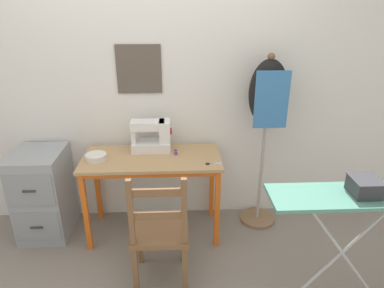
{
  "coord_description": "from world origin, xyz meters",
  "views": [
    {
      "loc": [
        0.22,
        -2.3,
        1.93
      ],
      "look_at": [
        0.33,
        0.24,
        0.86
      ],
      "focal_mm": 32.0,
      "sensor_mm": 36.0,
      "label": 1
    }
  ],
  "objects_px": {
    "scissors": "(211,164)",
    "dress_form": "(267,104)",
    "storage_box": "(365,186)",
    "filing_cabinet": "(44,194)",
    "sewing_machine": "(153,136)",
    "ironing_board": "(353,202)",
    "wooden_chair": "(160,232)",
    "fabric_bowl": "(96,157)",
    "thread_spool_near_machine": "(176,153)"
  },
  "relations": [
    {
      "from": "scissors",
      "to": "dress_form",
      "type": "height_order",
      "value": "dress_form"
    },
    {
      "from": "storage_box",
      "to": "filing_cabinet",
      "type": "bearing_deg",
      "value": 158.72
    },
    {
      "from": "sewing_machine",
      "to": "storage_box",
      "type": "height_order",
      "value": "sewing_machine"
    },
    {
      "from": "filing_cabinet",
      "to": "storage_box",
      "type": "distance_m",
      "value": 2.49
    },
    {
      "from": "dress_form",
      "to": "storage_box",
      "type": "height_order",
      "value": "dress_form"
    },
    {
      "from": "filing_cabinet",
      "to": "dress_form",
      "type": "xyz_separation_m",
      "value": [
        1.9,
        0.08,
        0.75
      ]
    },
    {
      "from": "sewing_machine",
      "to": "ironing_board",
      "type": "height_order",
      "value": "sewing_machine"
    },
    {
      "from": "scissors",
      "to": "filing_cabinet",
      "type": "xyz_separation_m",
      "value": [
        -1.42,
        0.2,
        -0.35
      ]
    },
    {
      "from": "scissors",
      "to": "wooden_chair",
      "type": "distance_m",
      "value": 0.67
    },
    {
      "from": "filing_cabinet",
      "to": "storage_box",
      "type": "height_order",
      "value": "storage_box"
    },
    {
      "from": "wooden_chair",
      "to": "ironing_board",
      "type": "xyz_separation_m",
      "value": [
        1.19,
        -0.25,
        0.37
      ]
    },
    {
      "from": "ironing_board",
      "to": "storage_box",
      "type": "xyz_separation_m",
      "value": [
        0.05,
        -0.0,
        0.11
      ]
    },
    {
      "from": "sewing_machine",
      "to": "scissors",
      "type": "distance_m",
      "value": 0.57
    },
    {
      "from": "dress_form",
      "to": "ironing_board",
      "type": "relative_size",
      "value": 1.51
    },
    {
      "from": "fabric_bowl",
      "to": "dress_form",
      "type": "height_order",
      "value": "dress_form"
    },
    {
      "from": "wooden_chair",
      "to": "filing_cabinet",
      "type": "relative_size",
      "value": 1.19
    },
    {
      "from": "thread_spool_near_machine",
      "to": "ironing_board",
      "type": "bearing_deg",
      "value": -38.88
    },
    {
      "from": "fabric_bowl",
      "to": "thread_spool_near_machine",
      "type": "distance_m",
      "value": 0.64
    },
    {
      "from": "wooden_chair",
      "to": "dress_form",
      "type": "distance_m",
      "value": 1.33
    },
    {
      "from": "sewing_machine",
      "to": "thread_spool_near_machine",
      "type": "xyz_separation_m",
      "value": [
        0.19,
        -0.12,
        -0.1
      ]
    },
    {
      "from": "storage_box",
      "to": "scissors",
      "type": "bearing_deg",
      "value": 140.87
    },
    {
      "from": "sewing_machine",
      "to": "thread_spool_near_machine",
      "type": "relative_size",
      "value": 7.61
    },
    {
      "from": "thread_spool_near_machine",
      "to": "storage_box",
      "type": "height_order",
      "value": "storage_box"
    },
    {
      "from": "ironing_board",
      "to": "fabric_bowl",
      "type": "bearing_deg",
      "value": 154.94
    },
    {
      "from": "sewing_machine",
      "to": "fabric_bowl",
      "type": "xyz_separation_m",
      "value": [
        -0.45,
        -0.18,
        -0.1
      ]
    },
    {
      "from": "sewing_machine",
      "to": "dress_form",
      "type": "bearing_deg",
      "value": -1.36
    },
    {
      "from": "thread_spool_near_machine",
      "to": "dress_form",
      "type": "height_order",
      "value": "dress_form"
    },
    {
      "from": "scissors",
      "to": "thread_spool_near_machine",
      "type": "height_order",
      "value": "thread_spool_near_machine"
    },
    {
      "from": "wooden_chair",
      "to": "filing_cabinet",
      "type": "xyz_separation_m",
      "value": [
        -1.03,
        0.63,
        -0.04
      ]
    },
    {
      "from": "wooden_chair",
      "to": "dress_form",
      "type": "height_order",
      "value": "dress_form"
    },
    {
      "from": "wooden_chair",
      "to": "storage_box",
      "type": "bearing_deg",
      "value": -11.49
    },
    {
      "from": "scissors",
      "to": "wooden_chair",
      "type": "height_order",
      "value": "wooden_chair"
    },
    {
      "from": "thread_spool_near_machine",
      "to": "dress_form",
      "type": "distance_m",
      "value": 0.85
    },
    {
      "from": "scissors",
      "to": "storage_box",
      "type": "height_order",
      "value": "storage_box"
    },
    {
      "from": "fabric_bowl",
      "to": "filing_cabinet",
      "type": "xyz_separation_m",
      "value": [
        -0.5,
        0.08,
        -0.38
      ]
    },
    {
      "from": "dress_form",
      "to": "fabric_bowl",
      "type": "bearing_deg",
      "value": -173.58
    },
    {
      "from": "sewing_machine",
      "to": "storage_box",
      "type": "bearing_deg",
      "value": -36.79
    },
    {
      "from": "sewing_machine",
      "to": "filing_cabinet",
      "type": "bearing_deg",
      "value": -174.12
    },
    {
      "from": "dress_form",
      "to": "ironing_board",
      "type": "height_order",
      "value": "dress_form"
    },
    {
      "from": "wooden_chair",
      "to": "thread_spool_near_machine",
      "type": "bearing_deg",
      "value": 79.04
    },
    {
      "from": "thread_spool_near_machine",
      "to": "dress_form",
      "type": "xyz_separation_m",
      "value": [
        0.76,
        0.09,
        0.38
      ]
    },
    {
      "from": "filing_cabinet",
      "to": "scissors",
      "type": "bearing_deg",
      "value": -7.83
    },
    {
      "from": "fabric_bowl",
      "to": "storage_box",
      "type": "relative_size",
      "value": 0.94
    },
    {
      "from": "filing_cabinet",
      "to": "ironing_board",
      "type": "xyz_separation_m",
      "value": [
        2.22,
        -0.88,
        0.41
      ]
    },
    {
      "from": "scissors",
      "to": "storage_box",
      "type": "distance_m",
      "value": 1.1
    },
    {
      "from": "filing_cabinet",
      "to": "thread_spool_near_machine",
      "type": "bearing_deg",
      "value": -0.93
    },
    {
      "from": "scissors",
      "to": "filing_cabinet",
      "type": "distance_m",
      "value": 1.48
    },
    {
      "from": "sewing_machine",
      "to": "filing_cabinet",
      "type": "relative_size",
      "value": 0.44
    },
    {
      "from": "filing_cabinet",
      "to": "storage_box",
      "type": "bearing_deg",
      "value": -21.28
    },
    {
      "from": "sewing_machine",
      "to": "filing_cabinet",
      "type": "height_order",
      "value": "sewing_machine"
    }
  ]
}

